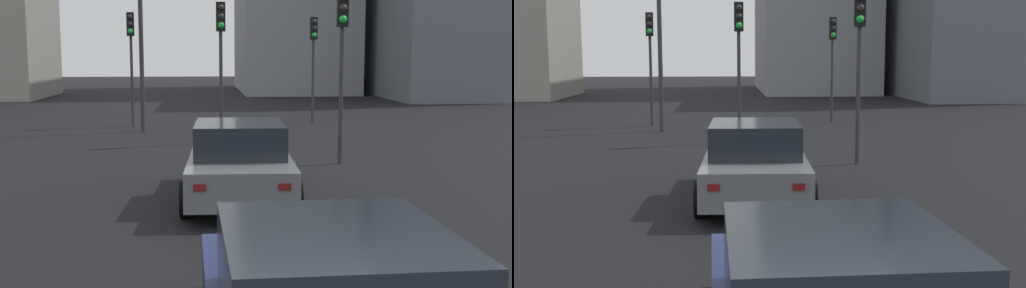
# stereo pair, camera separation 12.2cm
# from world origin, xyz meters

# --- Properties ---
(car_grey_lead) EXTENTS (4.49, 2.23, 1.53)m
(car_grey_lead) POSITION_xyz_m (9.42, 0.18, 0.74)
(car_grey_lead) COLOR slate
(car_grey_lead) RESTS_ON ground_plane
(traffic_light_near_left) EXTENTS (0.32, 0.28, 4.41)m
(traffic_light_near_left) POSITION_xyz_m (22.42, 3.62, 3.16)
(traffic_light_near_left) COLOR #2D2D30
(traffic_light_near_left) RESTS_ON ground_plane
(traffic_light_near_right) EXTENTS (0.33, 0.30, 4.39)m
(traffic_light_near_right) POSITION_xyz_m (13.21, -2.63, 3.14)
(traffic_light_near_right) COLOR #2D2D30
(traffic_light_near_right) RESTS_ON ground_plane
(traffic_light_far_left) EXTENTS (0.32, 0.29, 4.42)m
(traffic_light_far_left) POSITION_xyz_m (17.42, 0.29, 3.16)
(traffic_light_far_left) COLOR #2D2D30
(traffic_light_far_left) RESTS_ON ground_plane
(traffic_light_far_right) EXTENTS (0.32, 0.29, 4.31)m
(traffic_light_far_right) POSITION_xyz_m (23.24, -3.67, 3.09)
(traffic_light_far_right) COLOR #2D2D30
(traffic_light_far_right) RESTS_ON ground_plane
(street_lamp_kerbside) EXTENTS (0.56, 0.36, 6.52)m
(street_lamp_kerbside) POSITION_xyz_m (20.57, 3.05, 3.89)
(street_lamp_kerbside) COLOR #2D2D30
(street_lamp_kerbside) RESTS_ON ground_plane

